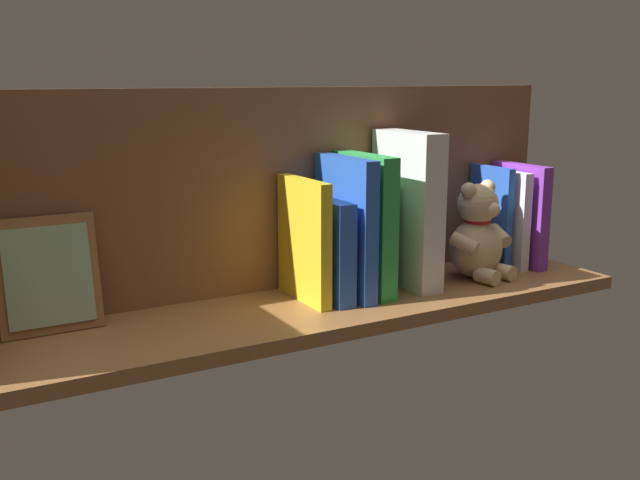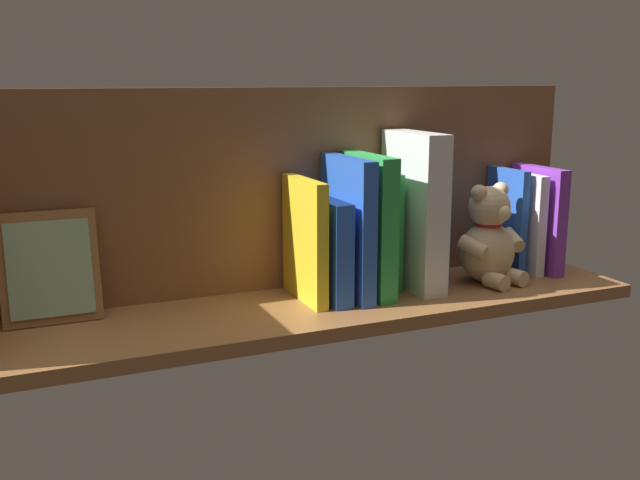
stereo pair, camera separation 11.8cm
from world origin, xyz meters
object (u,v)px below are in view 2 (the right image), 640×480
at_px(book_0, 537,219).
at_px(teddy_bear, 489,239).
at_px(picture_frame_leaning, 50,268).
at_px(dictionary_thick_white, 414,211).

height_order(book_0, teddy_bear, book_0).
distance_m(book_0, picture_frame_leaning, 0.86).
bearing_deg(dictionary_thick_white, picture_frame_leaning, -5.13).
bearing_deg(book_0, teddy_bear, 14.97).
distance_m(teddy_bear, picture_frame_leaning, 0.73).
height_order(book_0, picture_frame_leaning, book_0).
distance_m(book_0, teddy_bear, 0.14).
height_order(book_0, dictionary_thick_white, dictionary_thick_white).
bearing_deg(teddy_bear, picture_frame_leaning, -17.48).
relative_size(teddy_bear, dictionary_thick_white, 0.66).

